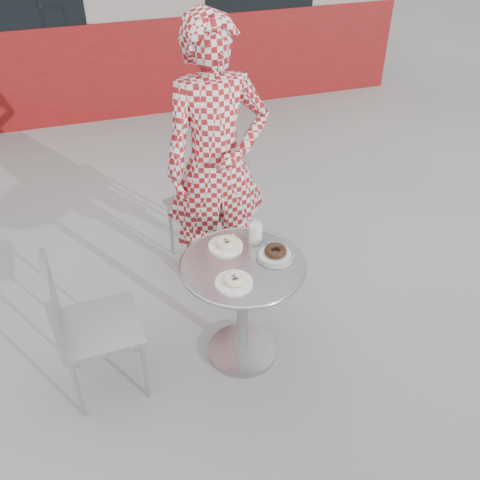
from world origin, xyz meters
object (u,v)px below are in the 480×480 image
object	(u,v)px
seated_person	(217,164)
plate_checker	(275,253)
plate_far	(226,244)
chair_far	(207,227)
chair_left	(103,350)
plate_near	(234,281)
bistro_table	(243,287)
milk_cup	(256,232)

from	to	relation	value
seated_person	plate_checker	size ratio (longest dim) A/B	8.43
plate_far	plate_checker	world-z (taller)	plate_checker
chair_far	chair_left	distance (m)	1.22
chair_far	plate_far	size ratio (longest dim) A/B	4.75
plate_checker	chair_far	bearing A→B (deg)	98.70
chair_left	plate_far	size ratio (longest dim) A/B	4.55
plate_far	seated_person	bearing A→B (deg)	78.99
chair_far	seated_person	xyz separation A→B (m)	(0.02, -0.22, 0.61)
plate_near	chair_left	bearing A→B (deg)	167.50
chair_left	plate_checker	distance (m)	1.05
bistro_table	chair_far	xyz separation A→B (m)	(0.04, 0.93, -0.24)
plate_near	plate_checker	world-z (taller)	plate_checker
chair_far	milk_cup	world-z (taller)	chair_far
chair_left	milk_cup	distance (m)	1.03
seated_person	plate_near	xyz separation A→B (m)	(-0.15, -0.84, -0.19)
plate_near	plate_checker	distance (m)	0.31
chair_left	plate_near	distance (m)	0.82
bistro_table	milk_cup	bearing A→B (deg)	52.31
plate_checker	plate_far	bearing A→B (deg)	144.60
plate_checker	milk_cup	world-z (taller)	milk_cup
seated_person	milk_cup	world-z (taller)	seated_person
bistro_table	chair_far	distance (m)	0.96
seated_person	bistro_table	bearing A→B (deg)	-94.61
bistro_table	plate_far	bearing A→B (deg)	103.42
bistro_table	milk_cup	xyz separation A→B (m)	(0.13, 0.17, 0.22)
chair_left	seated_person	xyz separation A→B (m)	(0.84, 0.69, 0.62)
plate_far	plate_near	xyz separation A→B (m)	(-0.05, -0.30, -0.00)
bistro_table	chair_left	size ratio (longest dim) A/B	0.79
seated_person	plate_far	xyz separation A→B (m)	(-0.11, -0.54, -0.19)
chair_far	plate_checker	bearing A→B (deg)	78.71
plate_far	plate_near	distance (m)	0.31
seated_person	plate_far	world-z (taller)	seated_person
bistro_table	plate_near	size ratio (longest dim) A/B	3.57
chair_left	milk_cup	size ratio (longest dim) A/B	6.81
bistro_table	seated_person	xyz separation A→B (m)	(0.07, 0.71, 0.37)
bistro_table	chair_far	world-z (taller)	chair_far
chair_far	plate_near	bearing A→B (deg)	62.89
seated_person	chair_left	bearing A→B (deg)	-139.87
chair_far	plate_far	world-z (taller)	chair_far
seated_person	milk_cup	distance (m)	0.57
plate_far	chair_left	bearing A→B (deg)	-168.45
seated_person	plate_checker	distance (m)	0.73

